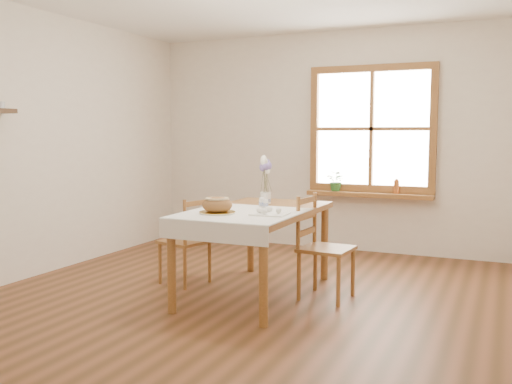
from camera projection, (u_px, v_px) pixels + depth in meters
ground at (241, 304)px, 4.71m from camera, size 5.00×5.00×0.00m
room_walls at (241, 95)px, 4.53m from camera, size 4.60×5.10×2.65m
window at (372, 129)px, 6.60m from camera, size 1.46×0.08×1.46m
window_sill at (369, 195)px, 6.62m from camera, size 1.46×0.20×0.05m
dining_table at (256, 219)px, 4.91m from camera, size 0.90×1.60×0.75m
table_linen at (241, 213)px, 4.63m from camera, size 0.91×0.99×0.01m
chair_left at (185, 240)px, 5.32m from camera, size 0.48×0.47×0.82m
chair_right at (327, 247)px, 4.83m from camera, size 0.46×0.45×0.88m
bread_plate at (217, 213)px, 4.58m from camera, size 0.31×0.31×0.02m
bread_loaf at (217, 203)px, 4.57m from camera, size 0.24×0.24×0.13m
egg_napkin at (270, 214)px, 4.52m from camera, size 0.29×0.25×0.01m
eggs at (270, 210)px, 4.51m from camera, size 0.22×0.20×0.05m
salt_shaker at (266, 204)px, 4.86m from camera, size 0.05×0.05×0.09m
pepper_shaker at (262, 203)px, 4.89m from camera, size 0.06×0.06×0.10m
flower_vase at (266, 199)px, 5.22m from camera, size 0.11×0.11×0.11m
lavender_bouquet at (266, 176)px, 5.20m from camera, size 0.17×0.17×0.32m
potted_plant at (337, 183)px, 6.76m from camera, size 0.28×0.30×0.18m
amber_bottle at (396, 186)px, 6.48m from camera, size 0.08×0.08×0.17m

